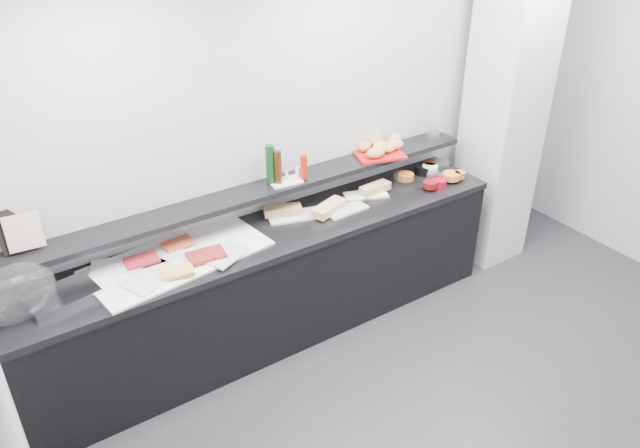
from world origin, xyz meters
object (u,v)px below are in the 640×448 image
condiment_tray (286,182)px  carafe (434,123)px  framed_print (13,230)px  sandwich_plate_mid (346,210)px  bread_tray (379,155)px  cloche_base (61,296)px

condiment_tray → carafe: carafe is taller
framed_print → carafe: (3.14, -0.13, 0.02)m
framed_print → condiment_tray: framed_print is taller
sandwich_plate_mid → condiment_tray: size_ratio=1.44×
condiment_tray → carafe: (1.39, -0.01, 0.14)m
sandwich_plate_mid → framed_print: bearing=168.8°
sandwich_plate_mid → carafe: bearing=9.4°
framed_print → bread_tray: bearing=-18.2°
carafe → sandwich_plate_mid: bearing=-168.4°
sandwich_plate_mid → carafe: (1.00, 0.21, 0.39)m
framed_print → bread_tray: framed_print is taller
sandwich_plate_mid → condiment_tray: bearing=148.5°
sandwich_plate_mid → framed_print: size_ratio=1.25×
framed_print → carafe: size_ratio=0.87×
cloche_base → bread_tray: (2.46, 0.14, 0.24)m
bread_tray → condiment_tray: bearing=-164.0°
cloche_base → bread_tray: bearing=-6.7°
sandwich_plate_mid → bread_tray: size_ratio=0.89×
condiment_tray → sandwich_plate_mid: bearing=-23.5°
cloche_base → framed_print: size_ratio=1.52×
cloche_base → condiment_tray: bearing=-4.8°
condiment_tray → bread_tray: bread_tray is taller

